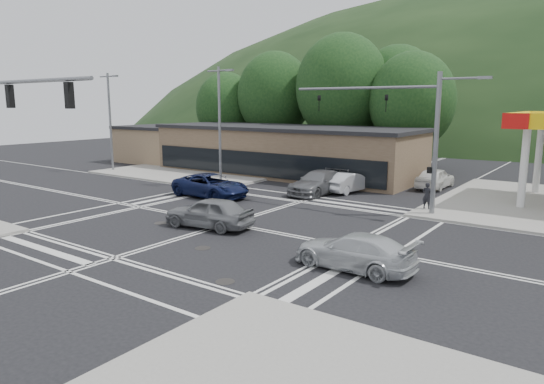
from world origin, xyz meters
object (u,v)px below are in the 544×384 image
Objects in this scene: car_blue_west at (211,186)px; pedestrian at (427,196)px; car_northbound at (318,182)px; car_grey_center at (209,212)px; car_silver_east at (354,251)px; car_queue_a at (350,182)px; car_queue_b at (435,178)px.

pedestrian is at bearing -69.83° from car_blue_west.
car_grey_center is at bearing -86.11° from car_northbound.
car_northbound is at bearing -6.91° from pedestrian.
car_blue_west is 7.55m from car_northbound.
car_blue_west is at bearing -116.06° from car_silver_east.
car_northbound is at bearing 61.21° from car_queue_a.
car_grey_center is at bearing 73.80° from car_queue_b.
car_queue_b is 9.20m from car_northbound.
car_silver_east is 20.08m from car_queue_b.
car_northbound reaches higher than car_queue_b.
pedestrian is at bearing -5.54° from car_northbound.
car_grey_center reaches higher than car_queue_a.
car_queue_a is (-7.62, 14.74, 0.01)m from car_silver_east.
pedestrian is at bearing 134.75° from car_grey_center.
car_queue_b is at bearing 51.93° from car_northbound.
car_queue_a is at bearing -23.57° from pedestrian.
car_blue_west is 16.30m from car_silver_east.
car_blue_west is 3.60× the size of pedestrian.
pedestrian is (7.82, 10.32, 0.14)m from car_grey_center.
car_queue_a reaches higher than car_silver_east.
pedestrian reaches higher than car_grey_center.
car_blue_west is 16.73m from car_queue_b.
car_silver_east is at bearing -52.02° from car_northbound.
car_blue_west is 1.23× the size of car_queue_b.
car_queue_a is (1.25, 13.36, -0.09)m from car_grey_center.
car_grey_center is 13.42m from car_queue_a.
pedestrian reaches higher than car_blue_west.
car_blue_west is at bearing 56.32° from car_queue_a.
car_queue_b is 0.83× the size of car_northbound.
car_queue_a is at bearing 166.55° from car_grey_center.
pedestrian is at bearing 164.94° from car_queue_a.
car_grey_center is 0.84× the size of car_northbound.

